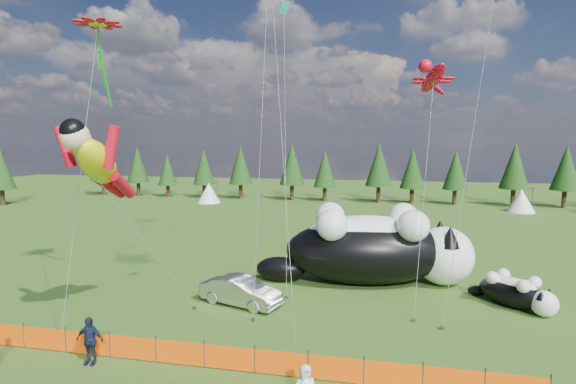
# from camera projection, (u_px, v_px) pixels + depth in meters

# --- Properties ---
(ground) EXTENTS (160.00, 160.00, 0.00)m
(ground) POSITION_uv_depth(u_px,v_px,m) (252.00, 337.00, 19.84)
(ground) COLOR #183A0A
(ground) RESTS_ON ground
(safety_fence) EXTENTS (22.06, 0.06, 1.10)m
(safety_fence) POSITION_uv_depth(u_px,v_px,m) (229.00, 358.00, 16.87)
(safety_fence) COLOR #262626
(safety_fence) RESTS_ON ground
(tree_line) EXTENTS (90.00, 4.00, 8.00)m
(tree_line) POSITION_uv_depth(u_px,v_px,m) (342.00, 173.00, 63.13)
(tree_line) COLOR black
(tree_line) RESTS_ON ground
(festival_tents) EXTENTS (50.00, 3.20, 2.80)m
(festival_tents) POSITION_uv_depth(u_px,v_px,m) (426.00, 198.00, 56.33)
(festival_tents) COLOR white
(festival_tents) RESTS_ON ground
(cat_large) EXTENTS (13.09, 5.99, 4.74)m
(cat_large) POSITION_uv_depth(u_px,v_px,m) (376.00, 247.00, 27.06)
(cat_large) COLOR black
(cat_large) RESTS_ON ground
(cat_small) EXTENTS (3.84, 3.82, 1.74)m
(cat_small) POSITION_uv_depth(u_px,v_px,m) (516.00, 292.00, 23.26)
(cat_small) COLOR black
(cat_small) RESTS_ON ground
(car) EXTENTS (4.71, 2.81, 1.47)m
(car) POSITION_uv_depth(u_px,v_px,m) (241.00, 291.00, 23.62)
(car) COLOR silver
(car) RESTS_ON ground
(spectator_c) EXTENTS (1.13, 0.62, 1.89)m
(spectator_c) POSITION_uv_depth(u_px,v_px,m) (89.00, 340.00, 17.35)
(spectator_c) COLOR #121C33
(spectator_c) RESTS_ON ground
(superhero_kite) EXTENTS (5.87, 6.10, 10.29)m
(superhero_kite) POSITION_uv_depth(u_px,v_px,m) (98.00, 163.00, 19.76)
(superhero_kite) COLOR yellow
(superhero_kite) RESTS_ON ground
(gecko_kite) EXTENTS (3.81, 12.26, 15.54)m
(gecko_kite) POSITION_uv_depth(u_px,v_px,m) (433.00, 79.00, 28.72)
(gecko_kite) COLOR red
(gecko_kite) RESTS_ON ground
(flower_kite) EXTENTS (3.42, 7.65, 15.81)m
(flower_kite) POSITION_uv_depth(u_px,v_px,m) (98.00, 27.00, 23.65)
(flower_kite) COLOR red
(flower_kite) RESTS_ON ground
(diamond_kite_d) EXTENTS (2.36, 8.06, 19.08)m
(diamond_kite_d) POSITION_uv_depth(u_px,v_px,m) (284.00, 20.00, 30.04)
(diamond_kite_d) COLOR #0DA593
(diamond_kite_d) RESTS_ON ground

